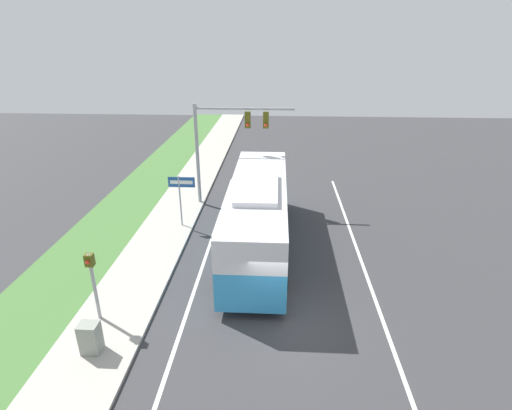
% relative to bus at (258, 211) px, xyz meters
% --- Properties ---
extents(ground_plane, '(80.00, 80.00, 0.00)m').
position_rel_bus_xyz_m(ground_plane, '(1.20, -5.16, -1.89)').
color(ground_plane, '#38383A').
extents(sidewalk, '(2.80, 80.00, 0.12)m').
position_rel_bus_xyz_m(sidewalk, '(-5.00, -5.16, -1.83)').
color(sidewalk, '#ADA89E').
rests_on(sidewalk, ground_plane).
extents(grass_verge, '(3.60, 80.00, 0.10)m').
position_rel_bus_xyz_m(grass_verge, '(-8.20, -5.16, -1.84)').
color(grass_verge, '#477538').
rests_on(grass_verge, ground_plane).
extents(lane_divider_near, '(0.14, 30.00, 0.01)m').
position_rel_bus_xyz_m(lane_divider_near, '(-2.40, -5.16, -1.88)').
color(lane_divider_near, silver).
rests_on(lane_divider_near, ground_plane).
extents(lane_divider_far, '(0.14, 30.00, 0.01)m').
position_rel_bus_xyz_m(lane_divider_far, '(4.80, -5.16, -1.88)').
color(lane_divider_far, silver).
rests_on(lane_divider_far, ground_plane).
extents(bus, '(2.77, 11.17, 3.48)m').
position_rel_bus_xyz_m(bus, '(0.00, 0.00, 0.00)').
color(bus, '#3393D1').
rests_on(bus, ground_plane).
extents(signal_gantry, '(5.70, 0.41, 6.03)m').
position_rel_bus_xyz_m(signal_gantry, '(-2.11, 5.29, 2.41)').
color(signal_gantry, '#939399').
rests_on(signal_gantry, ground_plane).
extents(pedestrian_signal, '(0.28, 0.34, 2.74)m').
position_rel_bus_xyz_m(pedestrian_signal, '(-5.43, -5.83, 0.00)').
color(pedestrian_signal, '#939399').
rests_on(pedestrian_signal, ground_plane).
extents(street_sign, '(1.39, 0.08, 2.89)m').
position_rel_bus_xyz_m(street_sign, '(-4.12, 1.95, 0.20)').
color(street_sign, '#939399').
rests_on(street_sign, ground_plane).
extents(utility_cabinet, '(0.62, 0.50, 1.06)m').
position_rel_bus_xyz_m(utility_cabinet, '(-4.98, -7.46, -1.24)').
color(utility_cabinet, gray).
rests_on(utility_cabinet, sidewalk).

